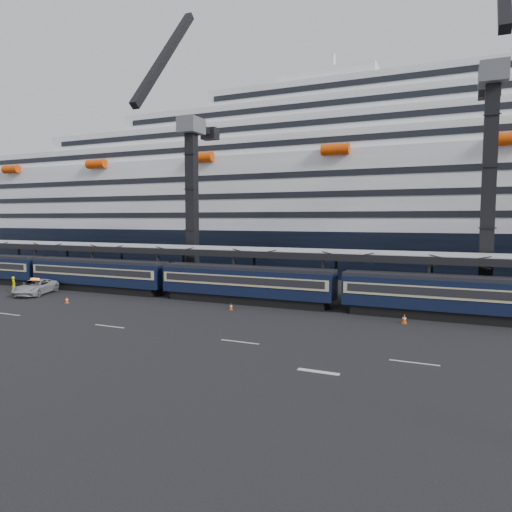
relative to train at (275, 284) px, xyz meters
name	(u,v)px	position (x,y,z in m)	size (l,w,h in m)	color
ground	(285,332)	(4.65, -10.00, -2.20)	(260.00, 260.00, 0.00)	black
lane_markings	(381,365)	(12.80, -15.23, -2.19)	(111.00, 4.27, 0.02)	beige
train	(275,284)	(0.00, 0.00, 0.00)	(133.05, 3.00, 4.05)	black
canopy	(330,253)	(4.65, 4.00, 3.05)	(130.00, 6.25, 5.53)	#9A9CA2
cruise_ship	(372,198)	(3.57, 35.99, 10.14)	(214.09, 28.84, 34.00)	black
crane_dark_near	(190,196)	(-15.35, 8.59, 9.73)	(4.50, 17.75, 35.08)	#4D5054
crane_dark_mid	(490,173)	(19.65, 7.59, 11.16)	(4.50, 18.24, 39.64)	#4D5054
pickup_truck	(35,287)	(-28.35, -4.95, -1.32)	(2.94, 6.37, 1.77)	#9D9FA4
worker	(14,285)	(-31.66, -5.17, -1.21)	(0.72, 0.47, 1.98)	#D6D60B
traffic_cone_b	(67,300)	(-20.64, -7.65, -1.83)	(0.37, 0.37, 0.75)	#E44407
traffic_cone_c	(231,306)	(-3.19, -3.80, -1.87)	(0.34, 0.34, 0.68)	#E44407
traffic_cone_d	(404,319)	(12.99, -3.15, -1.78)	(0.43, 0.43, 0.86)	#E44407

